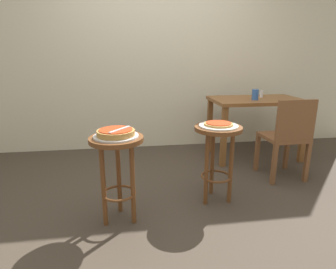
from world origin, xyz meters
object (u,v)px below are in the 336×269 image
dining_table (256,108)px  condiment_shaker (261,94)px  stool_foreground (117,159)px  serving_plate_middle (218,126)px  pizza_foreground (116,132)px  pizza_middle (219,124)px  wooden_chair (287,136)px  cup_near_edge (255,95)px  serving_plate_foreground (116,136)px  pizza_server_knife (120,129)px  stool_middle (217,146)px

dining_table → condiment_shaker: (0.10, 0.08, 0.16)m
stool_foreground → condiment_shaker: bearing=36.6°
condiment_shaker → serving_plate_middle: bearing=-129.6°
serving_plate_middle → pizza_foreground: bearing=-167.0°
stool_foreground → serving_plate_middle: (0.84, 0.19, 0.18)m
pizza_middle → wooden_chair: (0.84, 0.34, -0.23)m
serving_plate_middle → cup_near_edge: 1.20m
serving_plate_middle → serving_plate_foreground: bearing=-167.0°
pizza_server_knife → serving_plate_middle: bearing=-36.3°
pizza_middle → pizza_server_knife: pizza_server_knife is taller
pizza_foreground → dining_table: dining_table is taller
stool_middle → condiment_shaker: bearing=50.4°
stool_middle → dining_table: dining_table is taller
pizza_foreground → cup_near_edge: size_ratio=2.23×
pizza_middle → cup_near_edge: (0.75, 0.93, 0.11)m
dining_table → pizza_middle: bearing=-128.5°
serving_plate_foreground → condiment_shaker: bearing=36.6°
pizza_foreground → condiment_shaker: 2.19m
serving_plate_foreground → pizza_middle: (0.84, 0.19, 0.02)m
serving_plate_foreground → pizza_server_knife: bearing=-33.7°
pizza_foreground → stool_middle: bearing=13.0°
serving_plate_middle → pizza_server_knife: pizza_server_knife is taller
serving_plate_middle → stool_middle: bearing=-90.0°
stool_foreground → dining_table: (1.66, 1.23, 0.12)m
wooden_chair → serving_plate_foreground: bearing=-162.5°
serving_plate_foreground → pizza_server_knife: size_ratio=1.50×
pizza_foreground → dining_table: size_ratio=0.25×
serving_plate_foreground → pizza_middle: 0.86m
pizza_foreground → condiment_shaker: (1.76, 1.30, 0.07)m
stool_foreground → serving_plate_middle: size_ratio=2.07×
cup_near_edge → pizza_foreground: bearing=-144.7°
serving_plate_foreground → stool_middle: bearing=13.0°
serving_plate_middle → wooden_chair: 0.93m
cup_near_edge → condiment_shaker: (0.17, 0.18, -0.02)m
pizza_server_knife → pizza_middle: bearing=-36.3°
stool_foreground → serving_plate_foreground: 0.18m
stool_middle → condiment_shaker: size_ratio=8.23×
pizza_middle → cup_near_edge: size_ratio=1.95×
condiment_shaker → pizza_server_knife: size_ratio=0.37×
wooden_chair → condiment_shaker: bearing=84.6°
stool_middle → wooden_chair: (0.84, 0.34, -0.04)m
pizza_foreground → dining_table: (1.66, 1.23, -0.09)m
serving_plate_foreground → wooden_chair: size_ratio=0.39×
dining_table → pizza_server_knife: bearing=-142.6°
serving_plate_foreground → stool_middle: serving_plate_foreground is taller
cup_near_edge → serving_plate_middle: bearing=-128.8°
stool_foreground → pizza_foreground: pizza_foreground is taller
pizza_middle → dining_table: (0.82, 1.03, -0.07)m
pizza_middle → condiment_shaker: bearing=50.4°
stool_middle → pizza_server_knife: bearing=-165.2°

